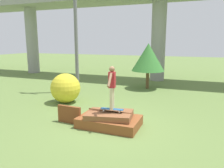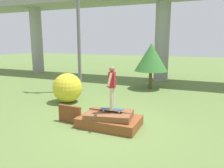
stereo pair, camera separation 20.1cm
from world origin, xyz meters
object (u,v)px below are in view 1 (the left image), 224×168
skater (112,85)px  utility_pole (76,19)px  skateboard (112,109)px  bush_yellow_flowering (65,88)px  tree_behind_left (148,57)px

skater → utility_pole: (-3.92, 4.43, 2.76)m
skateboard → skater: 0.88m
utility_pole → bush_yellow_flowering: size_ratio=5.66×
tree_behind_left → skateboard: bearing=-88.5°
skateboard → skater: (0.00, 0.00, 0.88)m
skater → utility_pole: utility_pole is taller
utility_pole → tree_behind_left: 5.07m
skateboard → utility_pole: (-3.92, 4.43, 3.64)m
utility_pole → tree_behind_left: bearing=34.5°
skateboard → tree_behind_left: tree_behind_left is taller
skater → tree_behind_left: 7.01m
skateboard → skater: skater is taller
utility_pole → bush_yellow_flowering: 4.25m
skateboard → utility_pole: 6.95m
skateboard → tree_behind_left: 7.12m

